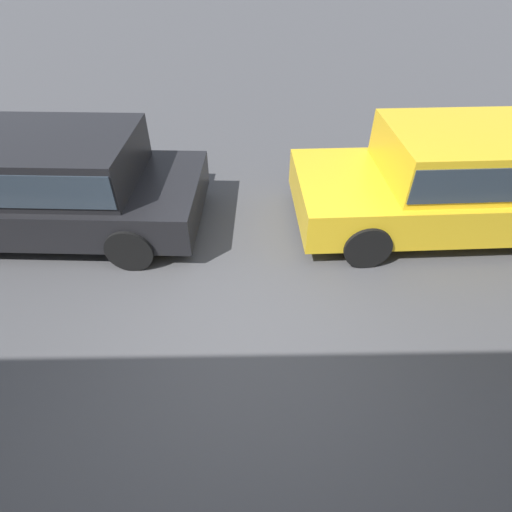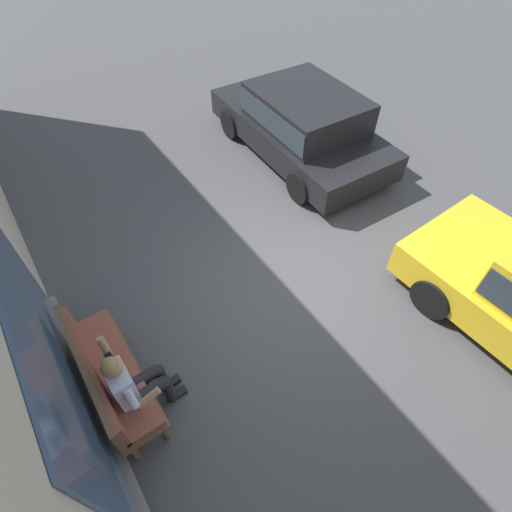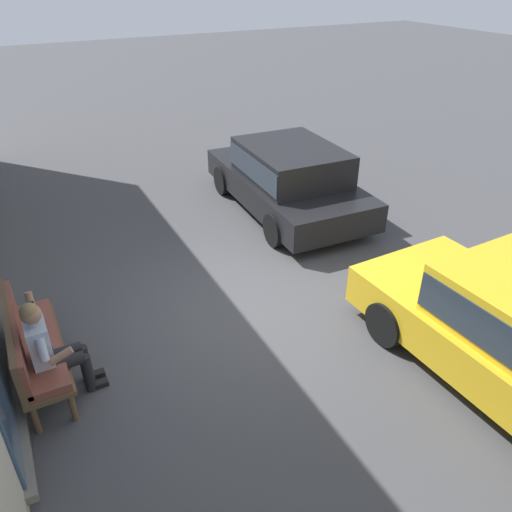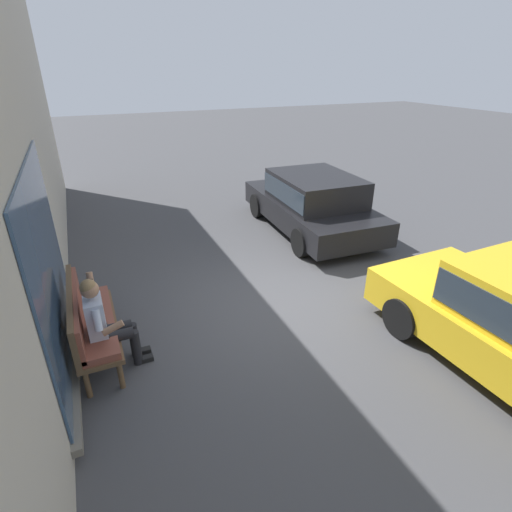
% 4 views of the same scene
% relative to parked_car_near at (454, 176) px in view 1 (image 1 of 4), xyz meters
% --- Properties ---
extents(ground_plane, '(60.00, 60.00, 0.00)m').
position_rel_parked_car_near_xyz_m(ground_plane, '(2.87, 2.26, -0.78)').
color(ground_plane, '#424244').
extents(parked_car_near, '(4.22, 2.05, 1.43)m').
position_rel_parked_car_near_xyz_m(parked_car_near, '(0.00, 0.00, 0.00)').
color(parked_car_near, gold).
rests_on(parked_car_near, ground_plane).
extents(parked_car_mid, '(4.20, 2.13, 1.38)m').
position_rel_parked_car_near_xyz_m(parked_car_mid, '(5.50, -0.03, -0.02)').
color(parked_car_mid, black).
rests_on(parked_car_mid, ground_plane).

